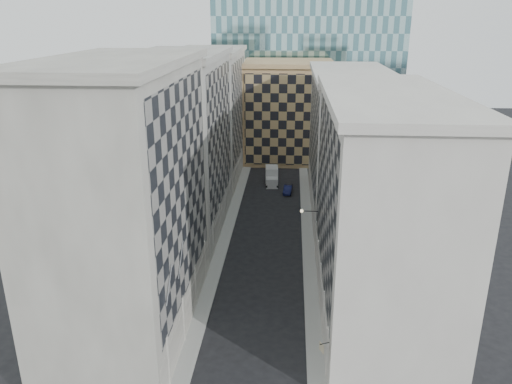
% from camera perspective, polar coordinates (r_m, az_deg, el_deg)
% --- Properties ---
extents(sidewalk_west, '(1.50, 100.00, 0.15)m').
position_cam_1_polar(sidewalk_west, '(64.13, -3.51, -5.07)').
color(sidewalk_west, '#969590').
rests_on(sidewalk_west, ground).
extents(sidewalk_east, '(1.50, 100.00, 0.15)m').
position_cam_1_polar(sidewalk_east, '(63.67, 5.94, -5.33)').
color(sidewalk_east, '#969590').
rests_on(sidewalk_east, ground).
extents(bldg_left_a, '(10.80, 22.80, 23.70)m').
position_cam_1_polar(bldg_left_a, '(43.73, -14.40, -1.02)').
color(bldg_left_a, gray).
rests_on(bldg_left_a, ground).
extents(bldg_left_b, '(10.80, 22.80, 22.70)m').
position_cam_1_polar(bldg_left_b, '(64.17, -8.38, 5.43)').
color(bldg_left_b, gray).
rests_on(bldg_left_b, ground).
extents(bldg_left_c, '(10.80, 22.80, 21.70)m').
position_cam_1_polar(bldg_left_c, '(85.40, -5.27, 8.69)').
color(bldg_left_c, gray).
rests_on(bldg_left_c, ground).
extents(bldg_right_a, '(10.80, 26.80, 20.70)m').
position_cam_1_polar(bldg_right_a, '(46.52, 13.83, -1.70)').
color(bldg_right_a, '#BCB5AC').
rests_on(bldg_right_a, ground).
extents(bldg_right_b, '(10.80, 28.80, 19.70)m').
position_cam_1_polar(bldg_right_b, '(72.25, 10.45, 5.68)').
color(bldg_right_b, '#BCB5AC').
rests_on(bldg_right_b, ground).
extents(tan_block, '(16.80, 14.80, 18.80)m').
position_cam_1_polar(tan_block, '(97.24, 3.59, 9.22)').
color(tan_block, tan).
rests_on(tan_block, ground).
extents(church_tower, '(7.20, 7.20, 51.50)m').
position_cam_1_polar(church_tower, '(109.83, 2.78, 19.59)').
color(church_tower, '#292420').
rests_on(church_tower, ground).
extents(flagpoles_left, '(0.10, 6.33, 2.33)m').
position_cam_1_polar(flagpoles_left, '(39.57, -9.22, -8.96)').
color(flagpoles_left, gray).
rests_on(flagpoles_left, ground).
extents(bracket_lamp, '(1.98, 0.36, 0.36)m').
position_cam_1_polar(bracket_lamp, '(55.72, 5.43, -2.18)').
color(bracket_lamp, black).
rests_on(bracket_lamp, ground).
extents(box_truck, '(2.34, 5.15, 2.76)m').
position_cam_1_polar(box_truck, '(83.66, 1.82, 1.74)').
color(box_truck, '#BDBDBD').
rests_on(box_truck, ground).
extents(dark_car, '(1.58, 3.79, 1.22)m').
position_cam_1_polar(dark_car, '(79.48, 3.66, 0.29)').
color(dark_car, '#0F1339').
rests_on(dark_car, ground).
extents(shop_sign, '(0.72, 0.63, 0.74)m').
position_cam_1_polar(shop_sign, '(38.43, 7.54, -17.18)').
color(shop_sign, black).
rests_on(shop_sign, ground).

